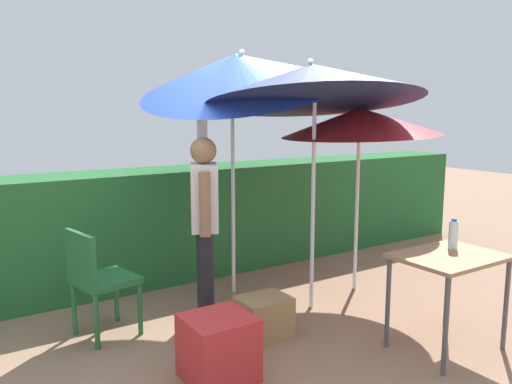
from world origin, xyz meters
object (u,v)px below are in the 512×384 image
at_px(chair_plastic, 97,276).
at_px(folding_table, 449,266).
at_px(umbrella_orange, 313,83).
at_px(person_vendor, 204,216).
at_px(bottle_water, 453,234).
at_px(umbrella_yellow, 237,72).
at_px(cooler_box, 218,348).
at_px(umbrella_rainbow, 360,122).
at_px(crate_cardboard, 264,317).

height_order(chair_plastic, folding_table, chair_plastic).
relative_size(umbrella_orange, person_vendor, 1.27).
bearing_deg(bottle_water, folding_table, -149.95).
height_order(umbrella_yellow, cooler_box, umbrella_yellow).
relative_size(umbrella_yellow, bottle_water, 11.42).
bearing_deg(folding_table, umbrella_rainbow, 74.90).
xyz_separation_m(chair_plastic, crate_cardboard, (1.11, -0.73, -0.34)).
relative_size(umbrella_yellow, person_vendor, 1.46).
bearing_deg(folding_table, person_vendor, 131.88).
relative_size(umbrella_orange, crate_cardboard, 5.94).
height_order(person_vendor, crate_cardboard, person_vendor).
bearing_deg(bottle_water, cooler_box, 166.17).
bearing_deg(chair_plastic, umbrella_yellow, 10.26).
distance_m(umbrella_orange, person_vendor, 1.49).
height_order(umbrella_rainbow, person_vendor, umbrella_rainbow).
bearing_deg(cooler_box, folding_table, -18.10).
distance_m(umbrella_orange, chair_plastic, 2.43).
distance_m(chair_plastic, bottle_water, 2.83).
relative_size(umbrella_yellow, cooler_box, 6.13).
bearing_deg(folding_table, umbrella_orange, 105.99).
xyz_separation_m(chair_plastic, folding_table, (2.18, -1.65, 0.14)).
xyz_separation_m(umbrella_yellow, crate_cardboard, (-0.36, -1.00, -2.01)).
bearing_deg(crate_cardboard, umbrella_yellow, 70.07).
xyz_separation_m(umbrella_rainbow, umbrella_orange, (-0.72, -0.13, 0.34)).
bearing_deg(umbrella_orange, umbrella_rainbow, 10.62).
xyz_separation_m(umbrella_orange, person_vendor, (-0.96, 0.24, -1.12)).
bearing_deg(bottle_water, umbrella_rainbow, 80.92).
bearing_deg(bottle_water, person_vendor, 137.20).
height_order(person_vendor, chair_plastic, person_vendor).
relative_size(crate_cardboard, folding_table, 0.50).
xyz_separation_m(crate_cardboard, folding_table, (1.07, -0.92, 0.49)).
relative_size(umbrella_orange, umbrella_yellow, 0.87).
xyz_separation_m(umbrella_rainbow, crate_cardboard, (-1.43, -0.44, -1.54)).
distance_m(umbrella_rainbow, chair_plastic, 2.83).
bearing_deg(chair_plastic, umbrella_orange, -13.12).
xyz_separation_m(cooler_box, crate_cardboard, (0.62, 0.37, -0.05)).
relative_size(cooler_box, folding_table, 0.56).
bearing_deg(folding_table, crate_cardboard, 139.20).
distance_m(cooler_box, crate_cardboard, 0.72).
xyz_separation_m(umbrella_rainbow, folding_table, (-0.37, -1.36, -1.06)).
height_order(cooler_box, bottle_water, bottle_water).
distance_m(umbrella_rainbow, umbrella_orange, 0.81).
bearing_deg(umbrella_rainbow, umbrella_yellow, 152.53).
xyz_separation_m(umbrella_yellow, person_vendor, (-0.60, -0.46, -1.25)).
relative_size(person_vendor, chair_plastic, 2.11).
bearing_deg(person_vendor, cooler_box, -112.48).
bearing_deg(umbrella_yellow, umbrella_rainbow, -27.47).
distance_m(umbrella_rainbow, person_vendor, 1.85).
distance_m(folding_table, bottle_water, 0.28).
relative_size(person_vendor, cooler_box, 4.21).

